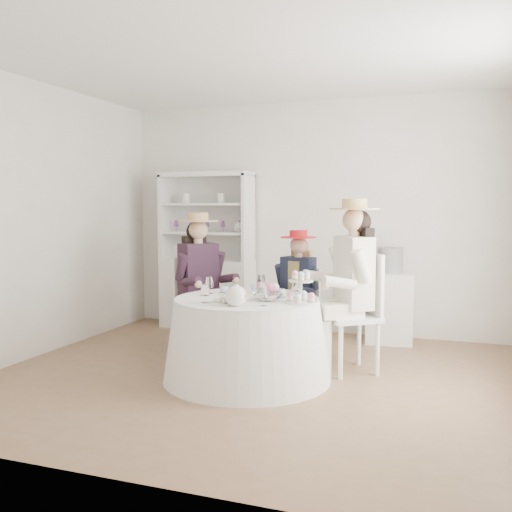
% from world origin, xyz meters
% --- Properties ---
extents(ground, '(4.50, 4.50, 0.00)m').
position_xyz_m(ground, '(0.00, 0.00, 0.00)').
color(ground, brown).
rests_on(ground, ground).
extents(ceiling, '(4.50, 4.50, 0.00)m').
position_xyz_m(ceiling, '(0.00, 0.00, 2.70)').
color(ceiling, white).
rests_on(ceiling, wall_back).
extents(wall_back, '(4.50, 0.00, 4.50)m').
position_xyz_m(wall_back, '(0.00, 2.00, 1.35)').
color(wall_back, silver).
rests_on(wall_back, ground).
extents(wall_front, '(4.50, 0.00, 4.50)m').
position_xyz_m(wall_front, '(0.00, -2.00, 1.35)').
color(wall_front, silver).
rests_on(wall_front, ground).
extents(wall_left, '(0.00, 4.50, 4.50)m').
position_xyz_m(wall_left, '(-2.25, 0.00, 1.35)').
color(wall_left, silver).
rests_on(wall_left, ground).
extents(tea_table, '(1.43, 1.43, 0.71)m').
position_xyz_m(tea_table, '(-0.02, -0.07, 0.35)').
color(tea_table, white).
rests_on(tea_table, ground).
extents(hutch, '(1.17, 0.56, 1.89)m').
position_xyz_m(hutch, '(-1.21, 1.77, 0.67)').
color(hutch, silver).
rests_on(hutch, ground).
extents(side_table, '(0.54, 0.54, 0.76)m').
position_xyz_m(side_table, '(0.97, 1.75, 0.38)').
color(side_table, silver).
rests_on(side_table, ground).
extents(hatbox, '(0.34, 0.34, 0.27)m').
position_xyz_m(hatbox, '(0.97, 1.75, 0.90)').
color(hatbox, black).
rests_on(hatbox, side_table).
extents(guest_left, '(0.61, 0.57, 1.42)m').
position_xyz_m(guest_left, '(-0.74, 0.54, 0.80)').
color(guest_left, silver).
rests_on(guest_left, ground).
extents(guest_mid, '(0.47, 0.50, 1.25)m').
position_xyz_m(guest_mid, '(0.16, 0.86, 0.71)').
color(guest_mid, silver).
rests_on(guest_mid, ground).
extents(guest_right, '(0.66, 0.63, 1.55)m').
position_xyz_m(guest_right, '(0.77, 0.44, 0.87)').
color(guest_right, silver).
rests_on(guest_right, ground).
extents(spare_chair, '(0.50, 0.50, 1.08)m').
position_xyz_m(spare_chair, '(-0.87, 0.79, 0.58)').
color(spare_chair, silver).
rests_on(spare_chair, ground).
extents(teacup_a, '(0.10, 0.10, 0.06)m').
position_xyz_m(teacup_a, '(-0.30, 0.09, 0.74)').
color(teacup_a, white).
rests_on(teacup_a, tea_table).
extents(teacup_b, '(0.10, 0.10, 0.07)m').
position_xyz_m(teacup_b, '(-0.05, 0.21, 0.74)').
color(teacup_b, white).
rests_on(teacup_b, tea_table).
extents(teacup_c, '(0.11, 0.11, 0.07)m').
position_xyz_m(teacup_c, '(0.25, 0.00, 0.74)').
color(teacup_c, white).
rests_on(teacup_c, tea_table).
extents(flower_bowl, '(0.21, 0.21, 0.05)m').
position_xyz_m(flower_bowl, '(0.19, -0.15, 0.73)').
color(flower_bowl, white).
rests_on(flower_bowl, tea_table).
extents(flower_arrangement, '(0.18, 0.19, 0.07)m').
position_xyz_m(flower_arrangement, '(0.17, -0.10, 0.79)').
color(flower_arrangement, pink).
rests_on(flower_arrangement, tea_table).
extents(table_teapot, '(0.24, 0.17, 0.18)m').
position_xyz_m(table_teapot, '(0.04, -0.46, 0.78)').
color(table_teapot, white).
rests_on(table_teapot, tea_table).
extents(sandwich_plate, '(0.25, 0.25, 0.06)m').
position_xyz_m(sandwich_plate, '(-0.10, -0.38, 0.72)').
color(sandwich_plate, white).
rests_on(sandwich_plate, tea_table).
extents(cupcake_stand, '(0.27, 0.27, 0.25)m').
position_xyz_m(cupcake_stand, '(0.47, -0.14, 0.80)').
color(cupcake_stand, white).
rests_on(cupcake_stand, tea_table).
extents(stemware_set, '(0.87, 0.84, 0.15)m').
position_xyz_m(stemware_set, '(-0.02, -0.07, 0.78)').
color(stemware_set, white).
rests_on(stemware_set, tea_table).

